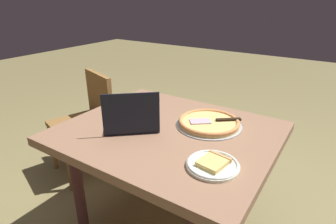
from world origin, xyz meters
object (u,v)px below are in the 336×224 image
pizza_plate (213,164)px  table_knife (152,102)px  dining_table (168,142)px  laptop (132,120)px  chair_near (88,117)px  pizza_tray (209,123)px

pizza_plate → table_knife: 0.84m
dining_table → pizza_plate: 0.42m
laptop → table_knife: size_ratio=1.96×
table_knife → chair_near: (-0.61, -0.07, -0.23)m
dining_table → chair_near: size_ratio=1.38×
dining_table → pizza_tray: (0.17, 0.17, 0.10)m
dining_table → pizza_tray: bearing=45.4°
pizza_plate → pizza_tray: bearing=117.7°
dining_table → laptop: 0.24m
pizza_plate → chair_near: chair_near is taller
laptop → chair_near: (-0.74, 0.31, -0.28)m
chair_near → pizza_tray: bearing=-2.1°
laptop → table_knife: (-0.14, 0.38, -0.04)m
pizza_plate → chair_near: (-1.29, 0.41, -0.24)m
pizza_plate → table_knife: pizza_plate is taller
laptop → chair_near: bearing=157.5°
table_knife → chair_near: bearing=-173.0°
pizza_plate → pizza_tray: (-0.19, 0.37, 0.01)m
laptop → pizza_plate: bearing=-10.7°
dining_table → pizza_plate: bearing=-28.8°
pizza_plate → laptop: bearing=169.3°
pizza_tray → pizza_plate: bearing=-62.3°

